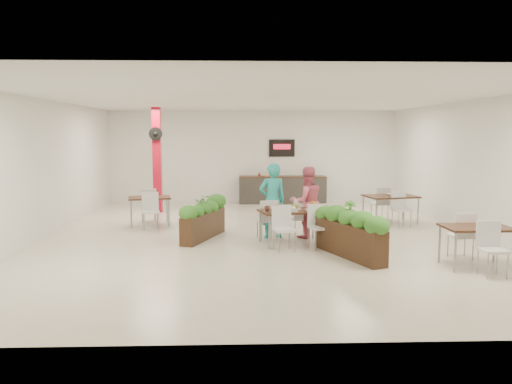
{
  "coord_description": "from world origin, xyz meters",
  "views": [
    {
      "loc": [
        -0.49,
        -11.51,
        2.43
      ],
      "look_at": [
        -0.12,
        -0.33,
        1.1
      ],
      "focal_mm": 35.0,
      "sensor_mm": 36.0,
      "label": 1
    }
  ],
  "objects_px": {
    "planter_right": "(349,231)",
    "side_table_c": "(476,233)",
    "red_column": "(157,159)",
    "diner_woman": "(307,202)",
    "side_table_b": "(390,200)",
    "diner_man": "(272,201)",
    "planter_left": "(203,217)",
    "main_table": "(292,215)",
    "side_table_a": "(149,202)",
    "service_counter": "(282,189)"
  },
  "relations": [
    {
      "from": "planter_right",
      "to": "side_table_c",
      "type": "bearing_deg",
      "value": -21.11
    },
    {
      "from": "red_column",
      "to": "side_table_c",
      "type": "height_order",
      "value": "red_column"
    },
    {
      "from": "diner_woman",
      "to": "side_table_b",
      "type": "distance_m",
      "value": 3.11
    },
    {
      "from": "diner_man",
      "to": "side_table_c",
      "type": "bearing_deg",
      "value": 128.36
    },
    {
      "from": "diner_woman",
      "to": "planter_left",
      "type": "bearing_deg",
      "value": -13.53
    },
    {
      "from": "main_table",
      "to": "side_table_c",
      "type": "bearing_deg",
      "value": -32.63
    },
    {
      "from": "diner_man",
      "to": "planter_right",
      "type": "xyz_separation_m",
      "value": [
        1.39,
        -1.84,
        -0.36
      ]
    },
    {
      "from": "diner_woman",
      "to": "side_table_a",
      "type": "xyz_separation_m",
      "value": [
        -3.94,
        1.72,
        -0.21
      ]
    },
    {
      "from": "planter_left",
      "to": "side_table_c",
      "type": "height_order",
      "value": "planter_left"
    },
    {
      "from": "side_table_a",
      "to": "red_column",
      "type": "bearing_deg",
      "value": 80.55
    },
    {
      "from": "diner_woman",
      "to": "side_table_c",
      "type": "height_order",
      "value": "diner_woman"
    },
    {
      "from": "red_column",
      "to": "diner_man",
      "type": "distance_m",
      "value": 5.15
    },
    {
      "from": "planter_left",
      "to": "side_table_a",
      "type": "xyz_separation_m",
      "value": [
        -1.55,
        1.76,
        0.11
      ]
    },
    {
      "from": "service_counter",
      "to": "side_table_a",
      "type": "bearing_deg",
      "value": -133.63
    },
    {
      "from": "service_counter",
      "to": "red_column",
      "type": "bearing_deg",
      "value": -155.0
    },
    {
      "from": "diner_man",
      "to": "planter_right",
      "type": "height_order",
      "value": "diner_man"
    },
    {
      "from": "red_column",
      "to": "diner_woman",
      "type": "bearing_deg",
      "value": -43.87
    },
    {
      "from": "diner_man",
      "to": "side_table_a",
      "type": "distance_m",
      "value": 3.58
    },
    {
      "from": "diner_man",
      "to": "side_table_c",
      "type": "relative_size",
      "value": 1.07
    },
    {
      "from": "service_counter",
      "to": "diner_man",
      "type": "relative_size",
      "value": 1.72
    },
    {
      "from": "service_counter",
      "to": "diner_man",
      "type": "xyz_separation_m",
      "value": [
        -0.73,
        -5.77,
        0.38
      ]
    },
    {
      "from": "side_table_b",
      "to": "main_table",
      "type": "bearing_deg",
      "value": -151.47
    },
    {
      "from": "diner_woman",
      "to": "side_table_c",
      "type": "distance_m",
      "value": 3.82
    },
    {
      "from": "red_column",
      "to": "planter_right",
      "type": "relative_size",
      "value": 1.61
    },
    {
      "from": "diner_man",
      "to": "planter_left",
      "type": "bearing_deg",
      "value": -13.01
    },
    {
      "from": "service_counter",
      "to": "diner_woman",
      "type": "relative_size",
      "value": 1.81
    },
    {
      "from": "diner_woman",
      "to": "planter_right",
      "type": "xyz_separation_m",
      "value": [
        0.59,
        -1.84,
        -0.31
      ]
    },
    {
      "from": "side_table_b",
      "to": "diner_man",
      "type": "bearing_deg",
      "value": -162.98
    },
    {
      "from": "red_column",
      "to": "main_table",
      "type": "bearing_deg",
      "value": -51.3
    },
    {
      "from": "main_table",
      "to": "side_table_c",
      "type": "distance_m",
      "value": 3.73
    },
    {
      "from": "service_counter",
      "to": "side_table_c",
      "type": "relative_size",
      "value": 1.84
    },
    {
      "from": "side_table_b",
      "to": "planter_right",
      "type": "bearing_deg",
      "value": -129.43
    },
    {
      "from": "main_table",
      "to": "red_column",
      "type": "bearing_deg",
      "value": 128.7
    },
    {
      "from": "side_table_b",
      "to": "side_table_c",
      "type": "xyz_separation_m",
      "value": [
        0.21,
        -4.48,
        -0.02
      ]
    },
    {
      "from": "main_table",
      "to": "side_table_a",
      "type": "xyz_separation_m",
      "value": [
        -3.53,
        2.37,
        -0.02
      ]
    },
    {
      "from": "diner_man",
      "to": "planter_left",
      "type": "height_order",
      "value": "diner_man"
    },
    {
      "from": "main_table",
      "to": "side_table_b",
      "type": "bearing_deg",
      "value": 40.12
    },
    {
      "from": "red_column",
      "to": "diner_woman",
      "type": "relative_size",
      "value": 1.93
    },
    {
      "from": "planter_right",
      "to": "main_table",
      "type": "bearing_deg",
      "value": 130.19
    },
    {
      "from": "side_table_b",
      "to": "red_column",
      "type": "bearing_deg",
      "value": 150.75
    },
    {
      "from": "diner_woman",
      "to": "side_table_b",
      "type": "relative_size",
      "value": 0.99
    },
    {
      "from": "diner_man",
      "to": "side_table_c",
      "type": "distance_m",
      "value": 4.43
    },
    {
      "from": "service_counter",
      "to": "planter_left",
      "type": "height_order",
      "value": "service_counter"
    },
    {
      "from": "red_column",
      "to": "side_table_c",
      "type": "bearing_deg",
      "value": -44.05
    },
    {
      "from": "main_table",
      "to": "planter_right",
      "type": "height_order",
      "value": "planter_right"
    },
    {
      "from": "diner_man",
      "to": "side_table_b",
      "type": "bearing_deg",
      "value": -165.97
    },
    {
      "from": "diner_woman",
      "to": "planter_right",
      "type": "height_order",
      "value": "diner_woman"
    },
    {
      "from": "service_counter",
      "to": "diner_woman",
      "type": "distance_m",
      "value": 5.78
    },
    {
      "from": "main_table",
      "to": "side_table_c",
      "type": "height_order",
      "value": "same"
    },
    {
      "from": "service_counter",
      "to": "main_table",
      "type": "height_order",
      "value": "service_counter"
    }
  ]
}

